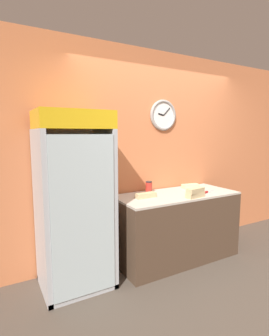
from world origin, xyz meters
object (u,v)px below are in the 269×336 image
at_px(beverage_cooler, 73,193).
at_px(sandwich_stack_bottom, 195,195).
at_px(chefs_knife, 207,192).
at_px(sandwich_flat_left, 146,195).
at_px(sandwich_flat_right, 190,186).
at_px(condiment_jar, 149,187).
at_px(sandwich_stack_middle, 195,190).

bearing_deg(beverage_cooler, sandwich_stack_bottom, -14.17).
bearing_deg(sandwich_stack_bottom, chefs_knife, 21.13).
bearing_deg(beverage_cooler, sandwich_flat_left, -4.19).
height_order(beverage_cooler, sandwich_flat_right, beverage_cooler).
xyz_separation_m(sandwich_flat_left, sandwich_flat_right, (0.83, 0.16, 0.00)).
height_order(beverage_cooler, condiment_jar, beverage_cooler).
height_order(beverage_cooler, sandwich_stack_middle, beverage_cooler).
height_order(sandwich_flat_left, condiment_jar, condiment_jar).
height_order(sandwich_flat_right, condiment_jar, condiment_jar).
height_order(sandwich_stack_bottom, sandwich_flat_right, same).
relative_size(sandwich_stack_middle, sandwich_flat_left, 1.00).
bearing_deg(sandwich_flat_right, beverage_cooler, -176.89).
relative_size(sandwich_stack_bottom, sandwich_stack_middle, 0.98).
distance_m(beverage_cooler, sandwich_flat_left, 0.88).
bearing_deg(sandwich_flat_right, sandwich_stack_middle, -125.24).
distance_m(sandwich_flat_right, chefs_knife, 0.32).
distance_m(sandwich_flat_left, sandwich_flat_right, 0.85).
distance_m(beverage_cooler, sandwich_stack_bottom, 1.43).
bearing_deg(beverage_cooler, chefs_knife, -7.61).
bearing_deg(beverage_cooler, condiment_jar, 8.08).
bearing_deg(sandwich_flat_left, chefs_knife, -11.10).
xyz_separation_m(beverage_cooler, sandwich_stack_middle, (1.39, -0.35, -0.06)).
distance_m(sandwich_stack_bottom, chefs_knife, 0.34).
height_order(beverage_cooler, sandwich_stack_bottom, beverage_cooler).
relative_size(sandwich_stack_bottom, sandwich_flat_right, 1.00).
xyz_separation_m(sandwich_stack_middle, sandwich_flat_right, (0.31, 0.44, -0.06)).
bearing_deg(sandwich_flat_left, sandwich_stack_middle, -28.88).
xyz_separation_m(sandwich_stack_middle, chefs_knife, (0.32, 0.12, -0.08)).
relative_size(beverage_cooler, sandwich_flat_left, 7.23).
bearing_deg(condiment_jar, sandwich_flat_left, -129.67).
relative_size(sandwich_stack_middle, condiment_jar, 1.71).
height_order(sandwich_stack_bottom, sandwich_stack_middle, sandwich_stack_middle).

